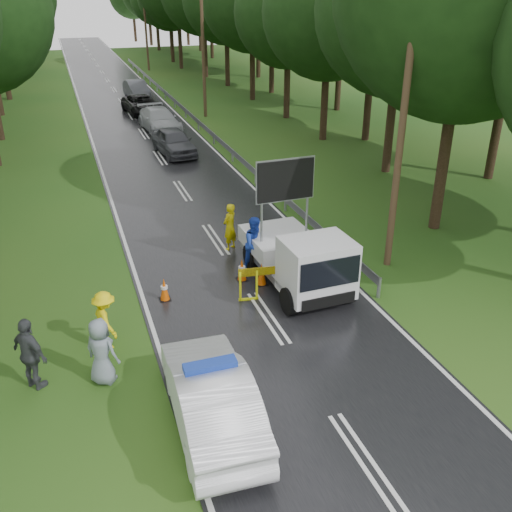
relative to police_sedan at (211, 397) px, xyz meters
name	(u,v)px	position (x,y,z in m)	size (l,w,h in m)	color
ground	(268,318)	(2.72, 3.85, -0.77)	(160.00, 160.00, 0.00)	#1C4C15
road	(131,116)	(2.72, 33.85, -0.76)	(7.00, 140.00, 0.02)	black
guardrail	(181,106)	(6.42, 33.52, -0.22)	(0.12, 60.06, 0.70)	gray
utility_pole_near	(403,120)	(7.92, 5.85, 4.29)	(1.40, 0.24, 10.00)	#4B3523
utility_pole_mid	(203,44)	(7.92, 31.85, 4.29)	(1.40, 0.24, 10.00)	#4B3523
utility_pole_far	(145,22)	(7.92, 57.85, 4.29)	(1.40, 0.24, 10.00)	#4B3523
police_sedan	(211,397)	(0.00, 0.00, 0.00)	(1.80, 4.72, 1.69)	white
work_truck	(300,258)	(4.32, 5.29, 0.29)	(2.39, 5.02, 3.93)	gray
barrier	(282,274)	(3.52, 4.85, 0.07)	(2.69, 0.44, 1.12)	#F1FC0D
officer	(230,227)	(3.03, 8.85, 0.12)	(0.65, 0.43, 1.78)	#D8C60B
civilian	(256,245)	(3.36, 6.85, 0.21)	(0.96, 0.75, 1.97)	#1A39AB
bystander_left	(106,320)	(-1.90, 3.85, 0.07)	(1.09, 0.62, 1.68)	yellow
bystander_mid	(30,354)	(-3.76, 2.68, 0.19)	(1.13, 0.47, 1.92)	#3B3E43
bystander_right	(101,352)	(-2.14, 2.35, 0.12)	(0.87, 0.57, 1.78)	gray
queue_car_first	(174,142)	(3.67, 22.39, -0.03)	(1.74, 4.33, 1.48)	#43444B
queue_car_second	(159,120)	(3.91, 28.39, -0.04)	(2.06, 5.06, 1.47)	#A7AAAF
queue_car_third	(142,104)	(3.65, 34.39, -0.10)	(2.24, 4.87, 1.35)	black
queue_car_fourth	(137,89)	(4.19, 40.99, -0.04)	(1.55, 4.45, 1.47)	#46484E
cone_near_left	(216,415)	(0.06, -0.15, -0.41)	(0.35, 0.35, 0.75)	black
cone_center	(262,274)	(3.22, 5.85, -0.38)	(0.38, 0.38, 0.80)	black
cone_far	(242,270)	(2.70, 6.35, -0.40)	(0.37, 0.37, 0.78)	black
cone_left_mid	(164,290)	(0.02, 5.87, -0.41)	(0.36, 0.36, 0.75)	black
cone_right	(332,250)	(6.22, 6.85, -0.39)	(0.37, 0.37, 0.79)	black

